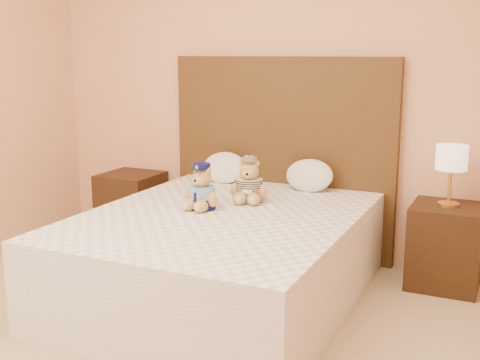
# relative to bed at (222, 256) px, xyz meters

# --- Properties ---
(bed) EXTENTS (1.60, 2.00, 0.55)m
(bed) POSITION_rel_bed_xyz_m (0.00, 0.00, 0.00)
(bed) COLOR white
(bed) RESTS_ON ground
(headboard) EXTENTS (1.75, 0.08, 1.50)m
(headboard) POSITION_rel_bed_xyz_m (0.00, 1.01, 0.47)
(headboard) COLOR #462C15
(headboard) RESTS_ON ground
(nightstand_left) EXTENTS (0.45, 0.45, 0.55)m
(nightstand_left) POSITION_rel_bed_xyz_m (-1.25, 0.80, -0.00)
(nightstand_left) COLOR #321B10
(nightstand_left) RESTS_ON ground
(nightstand_right) EXTENTS (0.45, 0.45, 0.55)m
(nightstand_right) POSITION_rel_bed_xyz_m (1.25, 0.80, -0.00)
(nightstand_right) COLOR #321B10
(nightstand_right) RESTS_ON ground
(lamp) EXTENTS (0.20, 0.20, 0.40)m
(lamp) POSITION_rel_bed_xyz_m (1.25, 0.80, 0.57)
(lamp) COLOR gold
(lamp) RESTS_ON nightstand_right
(teddy_police) EXTENTS (0.27, 0.26, 0.29)m
(teddy_police) POSITION_rel_bed_xyz_m (-0.17, 0.05, 0.42)
(teddy_police) COLOR #B27F45
(teddy_police) RESTS_ON bed
(teddy_prisoner) EXTENTS (0.31, 0.30, 0.29)m
(teddy_prisoner) POSITION_rel_bed_xyz_m (0.03, 0.34, 0.42)
(teddy_prisoner) COLOR #B27F45
(teddy_prisoner) RESTS_ON bed
(pillow_left) EXTENTS (0.36, 0.23, 0.25)m
(pillow_left) POSITION_rel_bed_xyz_m (-0.40, 0.83, 0.40)
(pillow_left) COLOR white
(pillow_left) RESTS_ON bed
(pillow_right) EXTENTS (0.35, 0.23, 0.25)m
(pillow_right) POSITION_rel_bed_xyz_m (0.29, 0.83, 0.40)
(pillow_right) COLOR white
(pillow_right) RESTS_ON bed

